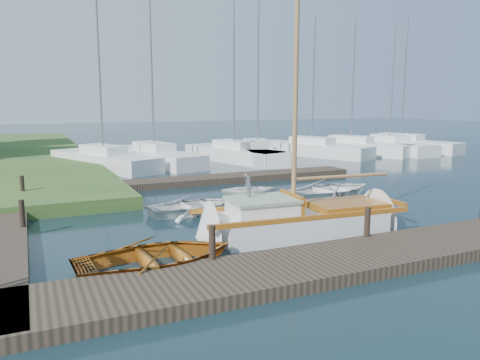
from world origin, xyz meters
name	(u,v)px	position (x,y,z in m)	size (l,w,h in m)	color
ground	(240,213)	(0.00, 0.00, 0.00)	(160.00, 160.00, 0.00)	black
near_dock	(344,260)	(0.00, -6.00, 0.15)	(18.00, 2.20, 0.30)	#2B251C
far_dock	(222,179)	(2.00, 6.50, 0.15)	(14.00, 1.60, 0.30)	#2B251C
pontoon	(272,153)	(10.00, 16.00, 0.15)	(30.00, 1.60, 0.30)	#2B251C
mooring_post_1	(212,242)	(-3.00, -5.00, 0.70)	(0.16, 0.16, 0.80)	black
mooring_post_2	(367,222)	(1.50, -5.00, 0.70)	(0.16, 0.16, 0.80)	black
mooring_post_4	(22,213)	(-7.00, 0.00, 0.70)	(0.16, 0.16, 0.80)	black
mooring_post_5	(22,186)	(-7.00, 5.00, 0.70)	(0.16, 0.16, 0.80)	black
sailboat	(304,223)	(0.63, -3.21, 0.34)	(7.28, 2.52, 9.83)	white
dinghy	(157,253)	(-4.12, -4.29, 0.40)	(2.73, 3.82, 0.79)	brown
tender_a	(194,203)	(-1.45, 0.74, 0.35)	(2.39, 3.34, 0.69)	white
tender_b	(249,186)	(1.17, 1.66, 0.61)	(2.01, 2.32, 1.22)	white
tender_c	(331,188)	(4.59, 0.95, 0.41)	(2.81, 3.94, 0.82)	white
marina_boat_0	(104,159)	(-2.62, 13.77, 0.56)	(5.50, 8.92, 10.09)	white
marina_boat_1	(154,155)	(0.62, 14.48, 0.56)	(4.29, 9.59, 10.94)	white
marina_boat_2	(234,153)	(5.86, 13.74, 0.56)	(4.36, 8.80, 10.45)	white
marina_boat_3	(258,152)	(7.57, 13.62, 0.57)	(4.44, 9.29, 11.29)	white
marina_boat_4	(312,148)	(12.44, 14.38, 0.56)	(5.60, 9.30, 9.88)	white
marina_boat_5	(350,147)	(15.89, 14.27, 0.56)	(5.67, 9.36, 9.99)	white
marina_boat_6	(389,145)	(19.17, 13.68, 0.56)	(2.45, 8.53, 9.87)	white
marina_boat_7	(401,144)	(21.12, 14.45, 0.56)	(4.71, 9.79, 10.99)	white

